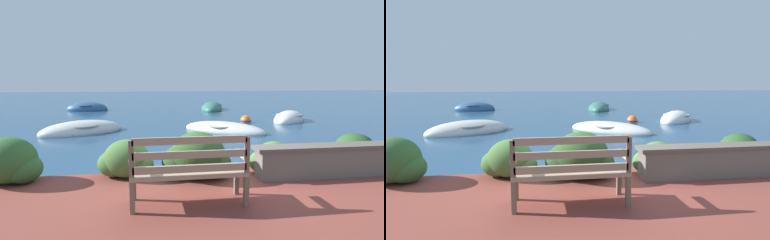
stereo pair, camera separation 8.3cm
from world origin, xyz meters
The scene contains 14 objects.
ground_plane centered at (0.00, 0.00, 0.00)m, with size 80.00×80.00×0.00m.
park_bench centered at (-0.42, -1.50, 0.70)m, with size 1.49×0.48×0.93m.
stone_wall centered at (2.00, -0.68, 0.49)m, with size 2.48×0.39×0.53m.
hedge_clump_far_left centered at (-3.09, -0.25, 0.53)m, with size 1.06×0.76×0.72m.
hedge_clump_left centered at (-1.30, -0.23, 0.49)m, with size 0.92×0.67×0.63m.
hedge_clump_centre centered at (-0.15, -0.45, 0.55)m, with size 1.13×0.81×0.77m.
hedge_clump_right centered at (1.19, -0.40, 0.46)m, with size 0.81×0.59×0.55m.
hedge_clump_far_right centered at (2.83, -0.24, 0.49)m, with size 0.92×0.66×0.62m.
rowboat_nearest centered at (1.73, 4.98, 0.05)m, with size 3.09×2.83×0.60m.
rowboat_mid centered at (-3.15, 5.44, 0.06)m, with size 3.08×2.48×0.74m.
rowboat_far centered at (5.21, 7.03, 0.07)m, with size 2.41×2.44×0.81m.
rowboat_outer centered at (2.93, 12.49, 0.07)m, with size 1.99×3.36×0.82m.
rowboat_distant centered at (-4.38, 12.95, 0.08)m, with size 2.35×1.24×0.89m.
mooring_buoy centered at (3.21, 6.97, 0.08)m, with size 0.49×0.49×0.45m.
Camera 2 is at (-0.85, -5.15, 1.83)m, focal length 28.00 mm.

